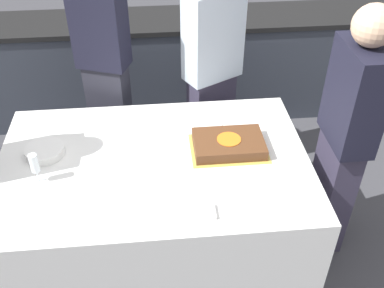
{
  "coord_description": "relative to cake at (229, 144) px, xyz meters",
  "views": [
    {
      "loc": [
        0.03,
        -1.99,
        2.4
      ],
      "look_at": [
        0.22,
        0.0,
        0.85
      ],
      "focal_mm": 42.0,
      "sensor_mm": 36.0,
      "label": 1
    }
  ],
  "objects": [
    {
      "name": "person_seated_right",
      "position": [
        0.67,
        -0.06,
        0.06
      ],
      "size": [
        0.22,
        0.4,
        1.62
      ],
      "rotation": [
        0.0,
        0.0,
        -1.57
      ],
      "color": "#383347",
      "rests_on": "ground_plane"
    },
    {
      "name": "back_counter",
      "position": [
        -0.44,
        1.6,
        -0.32
      ],
      "size": [
        4.4,
        0.58,
        0.92
      ],
      "color": "#333842",
      "rests_on": "ground_plane"
    },
    {
      "name": "dining_table",
      "position": [
        -0.44,
        -0.06,
        -0.41
      ],
      "size": [
        1.79,
        1.18,
        0.75
      ],
      "color": "silver",
      "rests_on": "ground_plane"
    },
    {
      "name": "utensil_pile",
      "position": [
        -0.22,
        -0.5,
        -0.02
      ],
      "size": [
        0.14,
        0.1,
        0.02
      ],
      "color": "white",
      "rests_on": "dining_table"
    },
    {
      "name": "side_plate_near_cake",
      "position": [
        -0.09,
        0.28,
        -0.03
      ],
      "size": [
        0.2,
        0.2,
        0.0
      ],
      "color": "white",
      "rests_on": "dining_table"
    },
    {
      "name": "wine_glass",
      "position": [
        -1.07,
        -0.18,
        0.08
      ],
      "size": [
        0.06,
        0.06,
        0.18
      ],
      "color": "white",
      "rests_on": "dining_table"
    },
    {
      "name": "plate_stack",
      "position": [
        -1.07,
        0.05,
        -0.01
      ],
      "size": [
        0.22,
        0.22,
        0.05
      ],
      "color": "white",
      "rests_on": "dining_table"
    },
    {
      "name": "ground_plane",
      "position": [
        -0.44,
        -0.06,
        -0.79
      ],
      "size": [
        14.0,
        14.0,
        0.0
      ],
      "primitive_type": "plane",
      "color": "#424247"
    },
    {
      "name": "person_standing_back",
      "position": [
        -0.74,
        0.75,
        0.13
      ],
      "size": [
        0.38,
        0.3,
        1.76
      ],
      "rotation": [
        0.0,
        0.0,
        2.79
      ],
      "color": "#282833",
      "rests_on": "ground_plane"
    },
    {
      "name": "person_cutting_cake",
      "position": [
        0.0,
        0.75,
        0.08
      ],
      "size": [
        0.44,
        0.36,
        1.65
      ],
      "rotation": [
        0.0,
        0.0,
        -2.64
      ],
      "color": "#383347",
      "rests_on": "ground_plane"
    },
    {
      "name": "cake",
      "position": [
        0.0,
        0.0,
        0.0
      ],
      "size": [
        0.45,
        0.32,
        0.07
      ],
      "color": "gold",
      "rests_on": "dining_table"
    }
  ]
}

